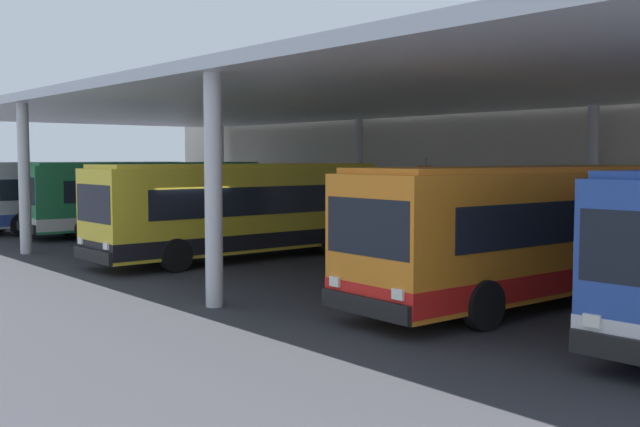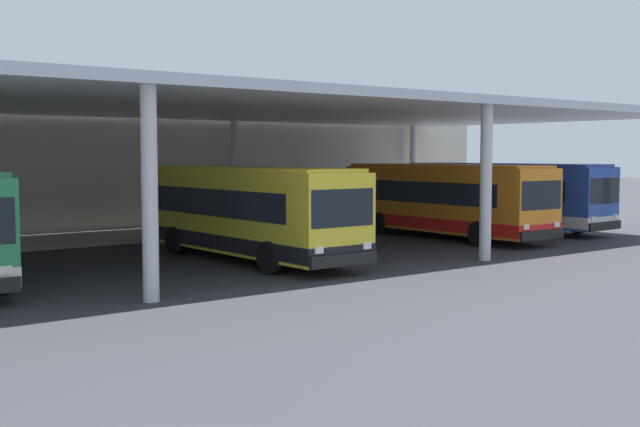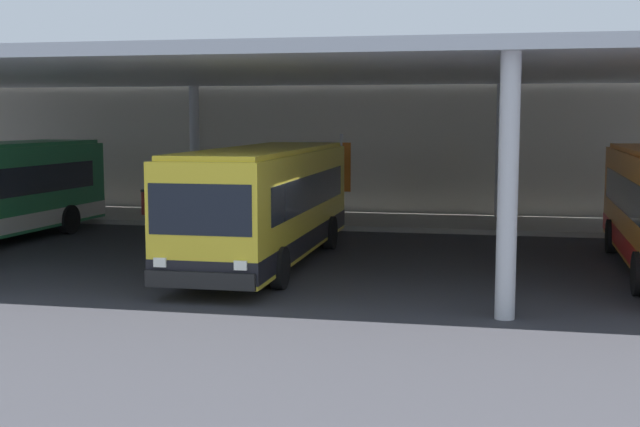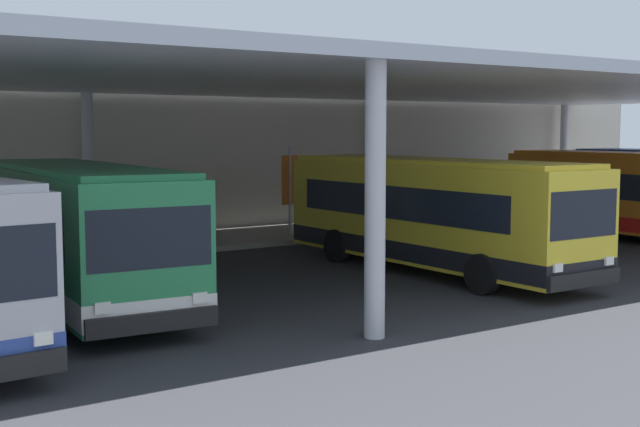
{
  "view_description": "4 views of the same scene",
  "coord_description": "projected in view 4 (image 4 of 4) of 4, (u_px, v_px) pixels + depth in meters",
  "views": [
    {
      "loc": [
        20.59,
        -11.54,
        3.37
      ],
      "look_at": [
        3.67,
        2.74,
        1.72
      ],
      "focal_mm": 42.21,
      "sensor_mm": 36.0,
      "label": 1
    },
    {
      "loc": [
        -14.67,
        -20.13,
        3.59
      ],
      "look_at": [
        4.07,
        3.93,
        1.31
      ],
      "focal_mm": 44.48,
      "sensor_mm": 36.0,
      "label": 2
    },
    {
      "loc": [
        5.86,
        -19.23,
        4.0
      ],
      "look_at": [
        1.4,
        2.36,
        1.45
      ],
      "focal_mm": 46.98,
      "sensor_mm": 36.0,
      "label": 3
    },
    {
      "loc": [
        -16.01,
        -15.06,
        3.96
      ],
      "look_at": [
        -3.01,
        3.97,
        1.69
      ],
      "focal_mm": 47.52,
      "sensor_mm": 36.0,
      "label": 4
    }
  ],
  "objects": [
    {
      "name": "canopy_shelter",
      "position": [
        373.0,
        86.0,
        25.75
      ],
      "size": [
        40.0,
        17.0,
        5.55
      ],
      "color": "silver",
      "rests_on": "ground"
    },
    {
      "name": "trash_bin",
      "position": [
        75.0,
        234.0,
        26.9
      ],
      "size": [
        0.52,
        0.52,
        0.98
      ],
      "color": "maroon",
      "rests_on": "platform_kerb"
    },
    {
      "name": "banner_sign",
      "position": [
        290.0,
        185.0,
        30.78
      ],
      "size": [
        0.7,
        0.12,
        3.2
      ],
      "color": "#B2B2B7",
      "rests_on": "platform_kerb"
    },
    {
      "name": "platform_kerb",
      "position": [
        269.0,
        235.0,
        31.39
      ],
      "size": [
        42.0,
        4.5,
        0.18
      ],
      "primitive_type": "cube",
      "color": "#A39E93",
      "rests_on": "ground"
    },
    {
      "name": "station_building_facade",
      "position": [
        226.0,
        141.0,
        33.73
      ],
      "size": [
        48.0,
        1.6,
        7.06
      ],
      "primitive_type": "cube",
      "color": "beige",
      "rests_on": "ground"
    },
    {
      "name": "bus_far_bay",
      "position": [
        638.0,
        195.0,
        30.34
      ],
      "size": [
        2.96,
        10.6,
        3.17
      ],
      "color": "orange",
      "rests_on": "ground"
    },
    {
      "name": "ground_plane",
      "position": [
        504.0,
        285.0,
        21.75
      ],
      "size": [
        200.0,
        200.0,
        0.0
      ],
      "primitive_type": "plane",
      "color": "#333338"
    },
    {
      "name": "bus_second_bay",
      "position": [
        76.0,
        231.0,
        19.49
      ],
      "size": [
        3.25,
        10.68,
        3.17
      ],
      "color": "#28844C",
      "rests_on": "ground"
    },
    {
      "name": "bus_middle_bay",
      "position": [
        432.0,
        213.0,
        23.64
      ],
      "size": [
        2.75,
        10.54,
        3.17
      ],
      "color": "yellow",
      "rests_on": "ground"
    }
  ]
}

